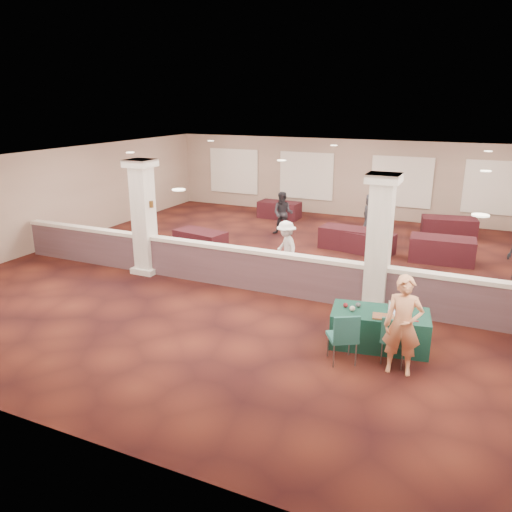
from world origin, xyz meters
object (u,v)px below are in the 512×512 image
at_px(woman, 403,325).
at_px(far_table_back_right, 448,228).
at_px(attendee_a, 283,213).
at_px(far_table_front_right, 442,250).
at_px(far_table_front_center, 367,243).
at_px(far_table_front_left, 200,241).
at_px(conf_chair_main, 395,337).
at_px(attendee_b, 286,248).
at_px(conf_chair_side, 344,334).
at_px(far_table_back_center, 347,238).
at_px(near_table, 379,329).
at_px(far_table_back_left, 279,210).
at_px(attendee_d, 370,216).

relative_size(woman, far_table_back_right, 1.00).
bearing_deg(attendee_a, far_table_front_right, -17.75).
relative_size(far_table_front_center, far_table_back_right, 0.90).
bearing_deg(attendee_a, far_table_front_left, -125.70).
bearing_deg(conf_chair_main, attendee_b, 145.50).
bearing_deg(conf_chair_main, woman, -45.76).
distance_m(conf_chair_side, far_table_front_center, 7.38).
bearing_deg(far_table_back_center, far_table_front_left, -151.74).
bearing_deg(far_table_front_left, far_table_front_right, 16.13).
bearing_deg(near_table, far_table_front_right, 74.51).
bearing_deg(far_table_back_left, far_table_back_right, -3.87).
distance_m(conf_chair_side, attendee_a, 9.42).
distance_m(far_table_front_center, far_table_back_center, 0.73).
bearing_deg(attendee_a, conf_chair_side, -69.13).
distance_m(far_table_back_right, attendee_d, 2.84).
bearing_deg(woman, attendee_d, 99.04).
xyz_separation_m(far_table_front_left, far_table_front_center, (4.97, 2.10, -0.00)).
bearing_deg(near_table, conf_chair_main, -67.79).
distance_m(far_table_back_center, attendee_b, 3.36).
height_order(far_table_front_left, far_table_back_left, far_table_back_left).
relative_size(near_table, far_table_back_left, 1.11).
xyz_separation_m(near_table, woman, (0.55, -0.88, 0.56)).
distance_m(woman, far_table_front_left, 8.77).
height_order(far_table_front_center, attendee_d, attendee_d).
bearing_deg(attendee_a, near_table, -63.33).
bearing_deg(far_table_back_center, attendee_a, 163.01).
height_order(conf_chair_main, far_table_back_left, conf_chair_main).
relative_size(conf_chair_main, conf_chair_side, 0.94).
relative_size(far_table_front_right, far_table_back_center, 1.07).
bearing_deg(far_table_back_right, attendee_d, -155.67).
relative_size(conf_chair_side, far_table_front_center, 0.61).
bearing_deg(far_table_back_center, attendee_b, -106.40).
height_order(conf_chair_main, far_table_back_right, conf_chair_main).
height_order(far_table_front_left, far_table_front_center, far_table_front_left).
bearing_deg(attendee_a, far_table_back_right, 12.00).
distance_m(far_table_front_left, attendee_a, 3.54).
relative_size(conf_chair_main, far_table_back_center, 0.54).
xyz_separation_m(woman, far_table_front_center, (-2.18, 7.15, -0.59)).
bearing_deg(far_table_front_center, far_table_back_right, 53.05).
bearing_deg(conf_chair_main, far_table_front_right, 100.40).
xyz_separation_m(far_table_back_center, attendee_a, (-2.62, 0.80, 0.43)).
bearing_deg(far_table_front_left, attendee_b, -15.21).
height_order(conf_chair_side, far_table_front_center, conf_chair_side).
bearing_deg(far_table_back_left, near_table, -57.96).
height_order(far_table_front_center, attendee_b, attendee_b).
bearing_deg(attendee_b, far_table_front_left, -149.89).
height_order(near_table, conf_chair_side, conf_chair_side).
xyz_separation_m(far_table_front_right, attendee_d, (-2.59, 1.82, 0.42)).
xyz_separation_m(conf_chair_side, far_table_back_left, (-5.61, 10.71, -0.26)).
bearing_deg(near_table, attendee_b, 125.42).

